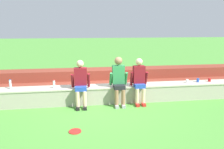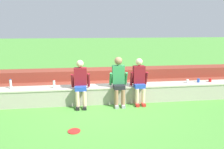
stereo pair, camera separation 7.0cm
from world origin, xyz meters
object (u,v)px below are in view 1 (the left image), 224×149
frisbee (75,131)px  plastic_cup_middle (187,81)px  person_left_of_center (119,79)px  water_bottle_mid_right (10,84)px  person_far_left (81,82)px  person_center (139,80)px  water_bottle_near_right (54,84)px  plastic_cup_left_end (198,80)px  plastic_cup_right_end (209,80)px

frisbee → plastic_cup_middle: bearing=27.2°
person_left_of_center → water_bottle_mid_right: person_left_of_center is taller
person_far_left → person_center: 1.73m
person_center → plastic_cup_middle: person_center is taller
person_far_left → water_bottle_mid_right: size_ratio=4.91×
person_left_of_center → frisbee: bearing=-128.9°
water_bottle_near_right → plastic_cup_middle: 4.17m
person_left_of_center → plastic_cup_middle: 2.30m
water_bottle_near_right → frisbee: (0.63, -1.78, -0.63)m
plastic_cup_middle → person_far_left: bearing=-175.4°
person_far_left → plastic_cup_left_end: 3.79m
person_left_of_center → plastic_cup_left_end: 2.69m
water_bottle_mid_right → plastic_cup_middle: size_ratio=2.47×
person_left_of_center → plastic_cup_middle: size_ratio=12.73×
water_bottle_mid_right → plastic_cup_middle: 5.41m
plastic_cup_middle → plastic_cup_right_end: size_ratio=1.02×
person_center → water_bottle_mid_right: person_center is taller
water_bottle_mid_right → frisbee: (1.87, -1.87, -0.65)m
water_bottle_near_right → frisbee: 1.99m
frisbee → person_far_left: bearing=84.7°
person_left_of_center → plastic_cup_middle: person_left_of_center is taller
person_center → frisbee: size_ratio=4.95×
person_far_left → person_left_of_center: 1.11m
water_bottle_mid_right → water_bottle_near_right: (1.24, -0.09, -0.02)m
water_bottle_mid_right → plastic_cup_right_end: bearing=-0.2°
person_far_left → plastic_cup_left_end: person_far_left is taller
person_center → water_bottle_mid_right: 3.76m
person_center → water_bottle_near_right: bearing=174.7°
plastic_cup_right_end → plastic_cup_left_end: size_ratio=0.90×
frisbee → water_bottle_mid_right: bearing=135.0°
person_left_of_center → water_bottle_near_right: bearing=173.0°
plastic_cup_right_end → frisbee: bearing=-156.8°
person_far_left → person_left_of_center: bearing=0.4°
plastic_cup_left_end → frisbee: plastic_cup_left_end is taller
water_bottle_mid_right → water_bottle_near_right: 1.24m
water_bottle_mid_right → plastic_cup_left_end: bearing=-0.4°
person_center → water_bottle_near_right: person_center is taller
person_center → plastic_cup_middle: bearing=9.1°
water_bottle_near_right → plastic_cup_left_end: 4.55m
plastic_cup_middle → frisbee: size_ratio=0.40×
water_bottle_mid_right → plastic_cup_right_end: water_bottle_mid_right is taller
water_bottle_mid_right → plastic_cup_right_end: size_ratio=2.52×
person_far_left → person_center: bearing=0.3°
person_left_of_center → plastic_cup_right_end: 3.10m
person_left_of_center → water_bottle_near_right: 1.90m
water_bottle_near_right → person_left_of_center: bearing=-7.0°
person_left_of_center → plastic_cup_middle: bearing=6.7°
plastic_cup_left_end → water_bottle_near_right: bearing=-179.3°
person_center → plastic_cup_left_end: person_center is taller
person_left_of_center → plastic_cup_right_end: person_left_of_center is taller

